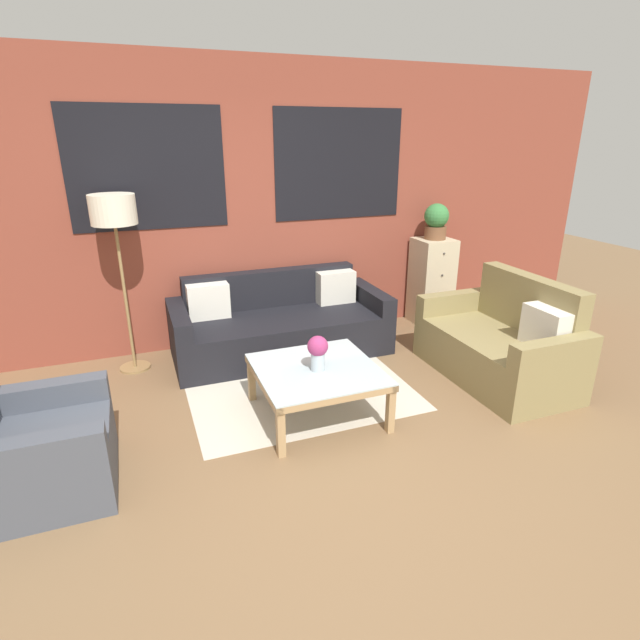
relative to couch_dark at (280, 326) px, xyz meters
The scene contains 11 objects.
ground_plane 1.97m from the couch_dark, 93.87° to the right, with size 16.00×16.00×0.00m, color brown.
wall_back_brick 1.24m from the couch_dark, 105.13° to the left, with size 8.40×0.09×2.80m.
rug 0.78m from the couch_dark, 96.93° to the right, with size 1.87×1.73×0.00m.
couch_dark is the anchor object (origin of this frame).
settee_vintage 2.12m from the couch_dark, 36.75° to the right, with size 0.80×1.45×0.92m.
armchair_corner 2.51m from the couch_dark, 142.94° to the right, with size 0.80×0.83×0.84m.
coffee_table 1.30m from the couch_dark, 93.88° to the right, with size 0.92×0.92×0.41m.
floor_lamp 1.82m from the couch_dark, behind, with size 0.38×0.38×1.62m.
drawer_cabinet 1.92m from the couch_dark, ahead, with size 0.41×0.42×0.99m.
potted_plant 2.12m from the couch_dark, ahead, with size 0.27×0.27×0.39m.
flower_vase 1.37m from the couch_dark, 94.01° to the right, with size 0.16×0.16×0.28m.
Camera 1 is at (-1.17, -2.59, 2.09)m, focal length 28.00 mm.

